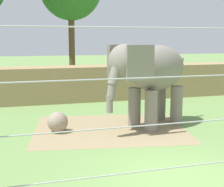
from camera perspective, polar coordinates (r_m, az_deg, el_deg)
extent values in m
plane|color=#6B8E4C|center=(8.23, 11.03, -14.25)|extent=(120.00, 120.00, 0.00)
cube|color=#937F5B|center=(12.14, -0.39, -6.21)|extent=(6.17, 5.23, 0.01)
cube|color=#997F56|center=(17.78, -4.54, 1.85)|extent=(36.00, 1.80, 1.86)
cylinder|color=gray|center=(11.76, 6.91, -3.04)|extent=(0.47, 0.47, 1.50)
cylinder|color=gray|center=(12.29, 3.97, -2.44)|extent=(0.47, 0.47, 1.50)
cylinder|color=gray|center=(12.95, 11.29, -1.99)|extent=(0.47, 0.47, 1.50)
cylinder|color=gray|center=(13.43, 8.44, -1.50)|extent=(0.47, 0.47, 1.50)
ellipsoid|color=gray|center=(12.38, 7.88, 4.50)|extent=(3.16, 2.60, 1.71)
ellipsoid|color=gray|center=(11.06, 2.16, 5.55)|extent=(1.48, 1.53, 1.24)
cube|color=gray|center=(10.70, 5.02, 5.38)|extent=(0.97, 0.14, 1.18)
cube|color=gray|center=(11.60, 0.28, 5.74)|extent=(0.68, 0.83, 1.18)
cylinder|color=gray|center=(10.78, 0.42, 3.09)|extent=(0.62, 0.54, 0.67)
cylinder|color=gray|center=(10.76, -0.08, 0.54)|extent=(0.47, 0.42, 0.63)
cylinder|color=gray|center=(10.78, -0.41, -1.83)|extent=(0.29, 0.29, 0.59)
cylinder|color=gray|center=(13.63, 12.01, 4.38)|extent=(0.34, 0.24, 0.86)
sphere|color=gray|center=(11.79, -9.55, -4.97)|extent=(0.74, 0.74, 0.74)
cylinder|color=brown|center=(23.99, -7.08, 7.64)|extent=(0.44, 0.44, 5.07)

